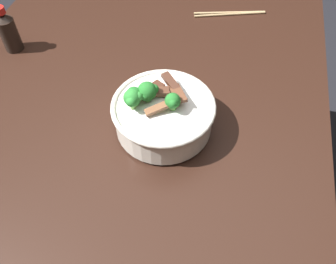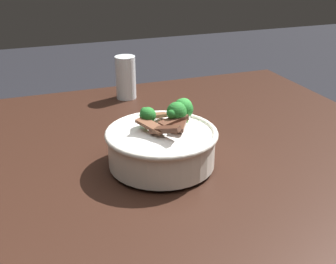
# 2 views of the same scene
# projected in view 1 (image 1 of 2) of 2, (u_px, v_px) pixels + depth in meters

# --- Properties ---
(ground) EXTENTS (10.00, 10.00, 0.00)m
(ground) POSITION_uv_depth(u_px,v_px,m) (146.00, 222.00, 1.55)
(ground) COLOR black
(dining_table) EXTENTS (1.33, 1.00, 0.81)m
(dining_table) POSITION_uv_depth(u_px,v_px,m) (133.00, 112.00, 0.99)
(dining_table) COLOR black
(dining_table) RESTS_ON ground
(rice_bowl) EXTENTS (0.23, 0.23, 0.14)m
(rice_bowl) POSITION_uv_depth(u_px,v_px,m) (163.00, 112.00, 0.79)
(rice_bowl) COLOR silver
(rice_bowl) RESTS_ON dining_table
(chopsticks_pair) EXTENTS (0.08, 0.22, 0.01)m
(chopsticks_pair) POSITION_uv_depth(u_px,v_px,m) (230.00, 13.00, 1.13)
(chopsticks_pair) COLOR tan
(chopsticks_pair) RESTS_ON dining_table
(soy_sauce_bottle) EXTENTS (0.05, 0.05, 0.13)m
(soy_sauce_bottle) POSITION_uv_depth(u_px,v_px,m) (8.00, 31.00, 0.98)
(soy_sauce_bottle) COLOR black
(soy_sauce_bottle) RESTS_ON dining_table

